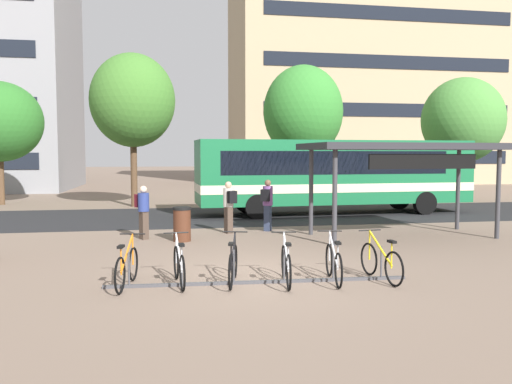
# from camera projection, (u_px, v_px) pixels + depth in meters

# --- Properties ---
(ground) EXTENTS (200.00, 200.00, 0.00)m
(ground) POSITION_uv_depth(u_px,v_px,m) (257.00, 277.00, 11.02)
(ground) COLOR #7A6656
(bus_lane_asphalt) EXTENTS (80.00, 7.20, 0.01)m
(bus_lane_asphalt) POSITION_uv_depth(u_px,v_px,m) (212.00, 216.00, 21.84)
(bus_lane_asphalt) COLOR #232326
(bus_lane_asphalt) RESTS_ON ground
(city_bus) EXTENTS (12.12, 3.08, 3.20)m
(city_bus) POSITION_uv_depth(u_px,v_px,m) (336.00, 173.00, 22.64)
(city_bus) COLOR #196B3D
(city_bus) RESTS_ON ground
(bike_rack) EXTENTS (6.16, 0.34, 0.70)m
(bike_rack) POSITION_uv_depth(u_px,v_px,m) (259.00, 279.00, 10.45)
(bike_rack) COLOR #47474C
(bike_rack) RESTS_ON ground
(parked_bicycle_orange_0) EXTENTS (0.52, 1.70, 0.99)m
(parked_bicycle_orange_0) POSITION_uv_depth(u_px,v_px,m) (127.00, 268.00, 10.14)
(parked_bicycle_orange_0) COLOR black
(parked_bicycle_orange_0) RESTS_ON ground
(parked_bicycle_silver_1) EXTENTS (0.52, 1.72, 0.99)m
(parked_bicycle_silver_1) POSITION_uv_depth(u_px,v_px,m) (179.00, 266.00, 10.31)
(parked_bicycle_silver_1) COLOR black
(parked_bicycle_silver_1) RESTS_ON ground
(parked_bicycle_black_2) EXTENTS (0.57, 1.69, 0.99)m
(parked_bicycle_black_2) POSITION_uv_depth(u_px,v_px,m) (233.00, 265.00, 10.43)
(parked_bicycle_black_2) COLOR black
(parked_bicycle_black_2) RESTS_ON ground
(parked_bicycle_silver_3) EXTENTS (0.52, 1.72, 0.99)m
(parked_bicycle_silver_3) POSITION_uv_depth(u_px,v_px,m) (286.00, 265.00, 10.39)
(parked_bicycle_silver_3) COLOR black
(parked_bicycle_silver_3) RESTS_ON ground
(parked_bicycle_silver_4) EXTENTS (0.52, 1.71, 0.99)m
(parked_bicycle_silver_4) POSITION_uv_depth(u_px,v_px,m) (334.00, 263.00, 10.55)
(parked_bicycle_silver_4) COLOR black
(parked_bicycle_silver_4) RESTS_ON ground
(parked_bicycle_yellow_5) EXTENTS (0.52, 1.72, 0.99)m
(parked_bicycle_yellow_5) POSITION_uv_depth(u_px,v_px,m) (381.00, 262.00, 10.68)
(parked_bicycle_yellow_5) COLOR black
(parked_bicycle_yellow_5) RESTS_ON ground
(transit_shelter) EXTENTS (6.32, 3.19, 2.95)m
(transit_shelter) POSITION_uv_depth(u_px,v_px,m) (404.00, 150.00, 16.19)
(transit_shelter) COLOR #38383D
(transit_shelter) RESTS_ON ground
(commuter_black_pack_0) EXTENTS (0.48, 0.60, 1.71)m
(commuter_black_pack_0) POSITION_uv_depth(u_px,v_px,m) (229.00, 204.00, 17.01)
(commuter_black_pack_0) COLOR #47382D
(commuter_black_pack_0) RESTS_ON ground
(commuter_black_pack_2) EXTENTS (0.53, 0.61, 1.75)m
(commuter_black_pack_2) POSITION_uv_depth(u_px,v_px,m) (267.00, 202.00, 17.52)
(commuter_black_pack_2) COLOR #2D3851
(commuter_black_pack_2) RESTS_ON ground
(commuter_maroon_pack_3) EXTENTS (0.53, 0.61, 1.65)m
(commuter_maroon_pack_3) POSITION_uv_depth(u_px,v_px,m) (143.00, 208.00, 15.87)
(commuter_maroon_pack_3) COLOR #47382D
(commuter_maroon_pack_3) RESTS_ON ground
(trash_bin) EXTENTS (0.55, 0.55, 1.03)m
(trash_bin) POSITION_uv_depth(u_px,v_px,m) (182.00, 224.00, 15.50)
(trash_bin) COLOR #4C2819
(trash_bin) RESTS_ON ground
(street_tree_0) EXTENTS (4.15, 4.15, 7.56)m
(street_tree_0) POSITION_uv_depth(u_px,v_px,m) (133.00, 101.00, 25.48)
(street_tree_0) COLOR brown
(street_tree_0) RESTS_ON ground
(street_tree_1) EXTENTS (4.40, 4.40, 7.52)m
(street_tree_1) POSITION_uv_depth(u_px,v_px,m) (303.00, 112.00, 28.67)
(street_tree_1) COLOR brown
(street_tree_1) RESTS_ON ground
(street_tree_2) EXTENTS (4.37, 4.37, 6.74)m
(street_tree_2) POSITION_uv_depth(u_px,v_px,m) (463.00, 120.00, 27.99)
(street_tree_2) COLOR brown
(street_tree_2) RESTS_ON ground
(building_right_wing) EXTENTS (24.22, 11.42, 23.40)m
(building_right_wing) POSITION_uv_depth(u_px,v_px,m) (365.00, 56.00, 47.80)
(building_right_wing) COLOR tan
(building_right_wing) RESTS_ON ground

